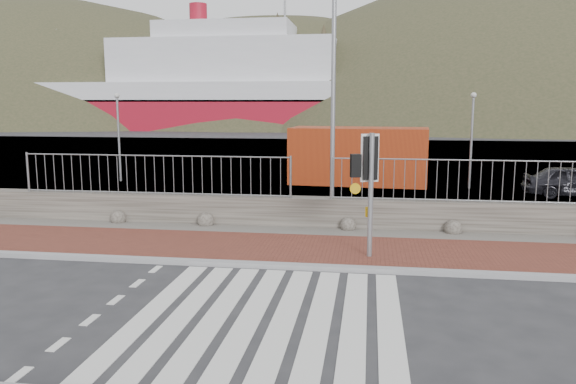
% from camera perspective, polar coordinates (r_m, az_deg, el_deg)
% --- Properties ---
extents(ground, '(220.00, 220.00, 0.00)m').
position_cam_1_polar(ground, '(9.95, -2.16, -12.76)').
color(ground, '#28282B').
rests_on(ground, ground).
extents(sidewalk_far, '(40.00, 3.00, 0.08)m').
position_cam_1_polar(sidewalk_far, '(14.17, 1.16, -5.89)').
color(sidewalk_far, brown).
rests_on(sidewalk_far, ground).
extents(kerb_far, '(40.00, 0.25, 0.12)m').
position_cam_1_polar(kerb_far, '(12.74, 0.31, -7.58)').
color(kerb_far, gray).
rests_on(kerb_far, ground).
extents(zebra_crossing, '(4.62, 5.60, 0.01)m').
position_cam_1_polar(zebra_crossing, '(9.95, -2.16, -12.73)').
color(zebra_crossing, silver).
rests_on(zebra_crossing, ground).
extents(gravel_strip, '(40.00, 1.50, 0.06)m').
position_cam_1_polar(gravel_strip, '(16.10, 2.06, -4.10)').
color(gravel_strip, '#59544C').
rests_on(gravel_strip, ground).
extents(stone_wall, '(40.00, 0.60, 0.90)m').
position_cam_1_polar(stone_wall, '(16.79, 2.36, -2.08)').
color(stone_wall, '#464039').
rests_on(stone_wall, ground).
extents(railing, '(18.07, 0.07, 1.22)m').
position_cam_1_polar(railing, '(16.43, 2.34, 2.51)').
color(railing, gray).
rests_on(railing, stone_wall).
extents(quay, '(120.00, 40.00, 0.50)m').
position_cam_1_polar(quay, '(37.20, 5.68, 3.35)').
color(quay, '#4C4C4F').
rests_on(quay, ground).
extents(water, '(220.00, 50.00, 0.05)m').
position_cam_1_polar(water, '(72.10, 7.01, 6.10)').
color(water, '#3F4C54').
rests_on(water, ground).
extents(ferry, '(50.00, 16.00, 20.00)m').
position_cam_1_polar(ferry, '(81.38, -10.73, 10.13)').
color(ferry, maroon).
rests_on(ferry, ground).
extents(hills_backdrop, '(254.00, 90.00, 100.00)m').
position_cam_1_polar(hills_backdrop, '(100.73, 10.97, -6.46)').
color(hills_backdrop, '#30341F').
rests_on(hills_backdrop, ground).
extents(traffic_signal_far, '(0.74, 0.41, 3.01)m').
position_cam_1_polar(traffic_signal_far, '(13.19, 8.29, 2.40)').
color(traffic_signal_far, gray).
rests_on(traffic_signal_far, ground).
extents(streetlight, '(1.64, 0.44, 7.76)m').
position_cam_1_polar(streetlight, '(17.24, 5.08, 11.26)').
color(streetlight, gray).
rests_on(streetlight, ground).
extents(shipping_container, '(6.34, 3.07, 2.56)m').
position_cam_1_polar(shipping_container, '(25.97, 7.20, 3.68)').
color(shipping_container, '#A03611').
rests_on(shipping_container, ground).
extents(car_a, '(3.67, 1.53, 1.24)m').
position_cam_1_polar(car_a, '(24.80, 26.94, 0.97)').
color(car_a, black).
rests_on(car_a, ground).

